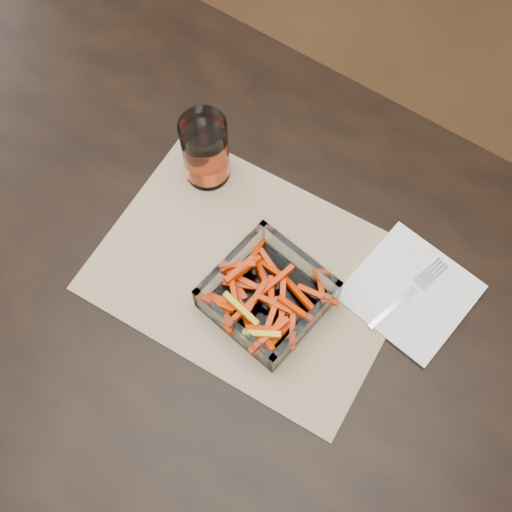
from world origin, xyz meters
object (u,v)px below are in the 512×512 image
object	(u,v)px
dining_table	(226,308)
glass_bowl	(268,296)
fork	(410,292)
tumbler	(206,152)

from	to	relation	value
dining_table	glass_bowl	bearing A→B (deg)	16.21
glass_bowl	fork	world-z (taller)	glass_bowl
glass_bowl	tumbler	xyz separation A→B (m)	(-0.21, 0.13, 0.03)
tumbler	glass_bowl	bearing A→B (deg)	-32.99
tumbler	dining_table	bearing A→B (deg)	-47.72
glass_bowl	fork	size ratio (longest dim) A/B	1.09
glass_bowl	tumbler	bearing A→B (deg)	147.01
tumbler	fork	distance (m)	0.38
glass_bowl	fork	xyz separation A→B (m)	(0.17, 0.13, -0.02)
dining_table	glass_bowl	world-z (taller)	glass_bowl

